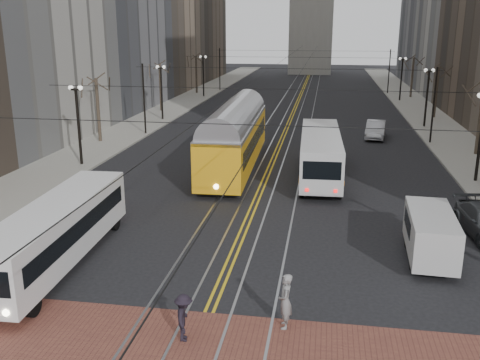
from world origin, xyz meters
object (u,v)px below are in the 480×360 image
(rear_bus, at_px, (320,156))
(cargo_van, at_px, (430,237))
(sedan_silver, at_px, (376,130))
(transit_bus, at_px, (57,235))
(pedestrian_b, at_px, (285,301))
(sedan_grey, at_px, (326,152))
(pedestrian_d, at_px, (184,318))
(streetcar, at_px, (235,143))

(rear_bus, relative_size, cargo_van, 2.41)
(sedan_silver, bearing_deg, transit_bus, -110.28)
(transit_bus, distance_m, pedestrian_b, 10.56)
(rear_bus, xyz_separation_m, sedan_grey, (0.42, 4.37, -0.77))
(sedan_silver, bearing_deg, sedan_grey, -106.66)
(cargo_van, height_order, pedestrian_d, cargo_van)
(transit_bus, bearing_deg, pedestrian_b, -21.35)
(streetcar, height_order, sedan_silver, streetcar)
(transit_bus, height_order, cargo_van, transit_bus)
(transit_bus, xyz_separation_m, cargo_van, (15.75, 3.03, -0.29))
(pedestrian_b, bearing_deg, rear_bus, 172.70)
(streetcar, bearing_deg, transit_bus, -106.74)
(rear_bus, xyz_separation_m, pedestrian_d, (-3.99, -20.43, -0.70))
(rear_bus, height_order, pedestrian_d, rear_bus)
(cargo_van, height_order, sedan_grey, cargo_van)
(streetcar, bearing_deg, sedan_grey, 20.91)
(rear_bus, height_order, sedan_silver, rear_bus)
(cargo_van, height_order, pedestrian_b, cargo_van)
(pedestrian_b, bearing_deg, pedestrian_d, -72.72)
(transit_bus, bearing_deg, rear_bus, 53.31)
(cargo_van, distance_m, sedan_silver, 26.91)
(sedan_grey, xyz_separation_m, pedestrian_b, (-1.24, -23.50, 0.24))
(cargo_van, xyz_separation_m, sedan_silver, (-0.15, 26.91, -0.28))
(sedan_silver, xyz_separation_m, pedestrian_b, (-5.63, -33.41, 0.20))
(pedestrian_b, bearing_deg, transit_bus, -114.06)
(sedan_grey, bearing_deg, rear_bus, -93.18)
(rear_bus, relative_size, sedan_grey, 2.66)
(transit_bus, xyz_separation_m, rear_bus, (10.78, 15.66, 0.17))
(sedan_grey, height_order, pedestrian_b, pedestrian_b)
(streetcar, xyz_separation_m, pedestrian_b, (5.26, -20.81, -0.87))
(cargo_van, distance_m, sedan_grey, 17.60)
(streetcar, bearing_deg, sedan_silver, 47.60)
(pedestrian_d, bearing_deg, transit_bus, 43.91)
(streetcar, height_order, cargo_van, streetcar)
(streetcar, xyz_separation_m, cargo_van, (11.04, -14.31, -0.78))
(streetcar, distance_m, cargo_van, 18.09)
(streetcar, height_order, pedestrian_d, streetcar)
(cargo_van, relative_size, sedan_silver, 1.01)
(streetcar, relative_size, sedan_grey, 3.59)
(transit_bus, relative_size, sedan_silver, 2.27)
(sedan_grey, distance_m, pedestrian_d, 25.18)
(transit_bus, relative_size, pedestrian_d, 6.71)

